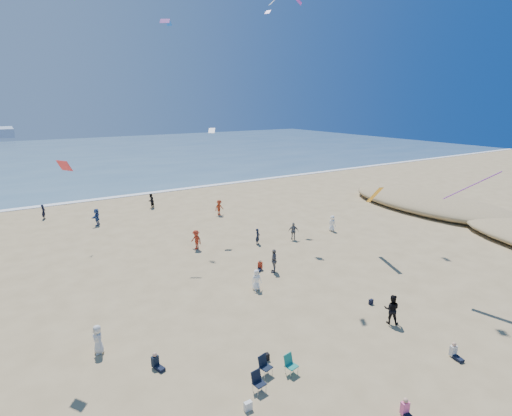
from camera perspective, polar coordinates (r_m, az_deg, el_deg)
ground at (r=19.55m, az=8.60°, el=-26.43°), size 220.00×220.00×0.00m
ocean at (r=107.03m, az=-27.12°, el=6.48°), size 220.00×100.00×0.06m
surf_line at (r=58.11m, az=-21.81°, el=1.15°), size 220.00×1.20×0.08m
standing_flyers at (r=34.29m, az=-4.92°, el=-5.56°), size 30.75×44.70×1.90m
seated_group at (r=24.38m, az=-3.66°, el=-15.77°), size 21.66×24.52×0.84m
chair_cluster at (r=20.46m, az=2.39°, el=-22.26°), size 2.69×1.50×1.00m
white_tote at (r=19.17m, az=-1.14°, el=-26.43°), size 0.35×0.20×0.40m
black_backpack at (r=21.86m, az=1.46°, el=-20.51°), size 0.30×0.22×0.38m
navy_bag at (r=27.89m, az=16.10°, el=-12.75°), size 0.28×0.18×0.34m
kites_aloft at (r=29.67m, az=10.83°, el=16.31°), size 42.65×40.56×27.32m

